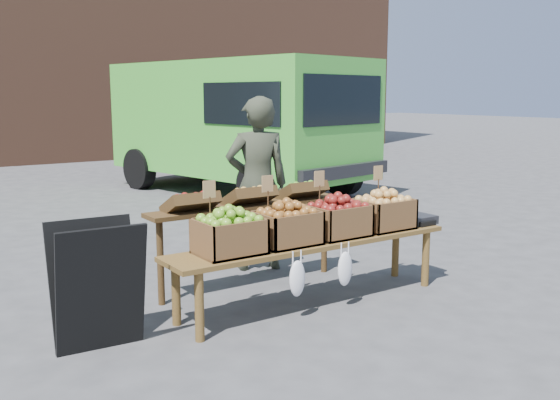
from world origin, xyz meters
TOP-DOWN VIEW (x-y plane):
  - ground at (0.00, 0.00)m, footprint 80.00×80.00m
  - delivery_van at (1.68, 6.19)m, footprint 3.42×5.69m
  - vendor at (-0.79, 1.60)m, footprint 0.76×0.63m
  - chalkboard_sign at (-2.84, 0.48)m, footprint 0.64×0.38m
  - back_table at (-1.19, 1.10)m, footprint 2.10×0.44m
  - display_bench at (-0.99, 0.38)m, footprint 2.70×0.56m
  - crate_golden_apples at (-1.82, 0.38)m, footprint 0.50×0.40m
  - crate_russet_pears at (-1.27, 0.38)m, footprint 0.50×0.40m
  - crate_red_apples at (-0.72, 0.38)m, footprint 0.50×0.40m
  - crate_green_apples at (-0.17, 0.38)m, footprint 0.50×0.40m
  - weighing_scale at (0.26, 0.38)m, footprint 0.34×0.30m

SIDE VIEW (x-z plane):
  - ground at x=0.00m, z-range 0.00..0.00m
  - display_bench at x=-0.99m, z-range 0.00..0.57m
  - chalkboard_sign at x=-2.84m, z-range 0.00..0.94m
  - back_table at x=-1.19m, z-range 0.00..1.04m
  - weighing_scale at x=0.26m, z-range 0.57..0.65m
  - crate_golden_apples at x=-1.82m, z-range 0.57..0.85m
  - crate_russet_pears at x=-1.27m, z-range 0.57..0.85m
  - crate_red_apples at x=-0.72m, z-range 0.57..0.85m
  - crate_green_apples at x=-0.17m, z-range 0.57..0.85m
  - vendor at x=-0.79m, z-range 0.00..1.79m
  - delivery_van at x=1.68m, z-range 0.00..2.38m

